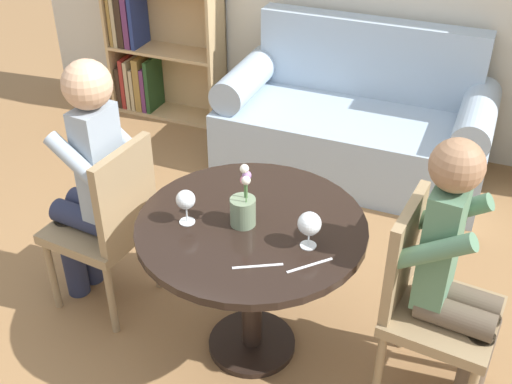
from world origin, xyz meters
TOP-DOWN VIEW (x-y plane):
  - ground_plane at (0.00, 0.00)m, footprint 16.00×16.00m
  - round_table at (0.00, 0.00)m, footprint 0.94×0.94m
  - couch at (0.00, 1.73)m, footprint 1.68×0.80m
  - bookshelf_left at (-1.62, 2.00)m, footprint 0.86×0.28m
  - chair_left at (-0.72, 0.03)m, footprint 0.46×0.46m
  - chair_right at (0.72, 0.07)m, footprint 0.46×0.46m
  - person_left at (-0.81, 0.05)m, footprint 0.44×0.37m
  - person_right at (0.81, 0.06)m, footprint 0.44×0.37m
  - wine_glass_left at (-0.24, -0.09)m, footprint 0.08×0.08m
  - wine_glass_right at (0.26, -0.05)m, footprint 0.09×0.09m
  - flower_vase at (-0.03, -0.01)m, footprint 0.10×0.10m
  - knife_left_setting at (0.30, -0.16)m, footprint 0.14×0.15m
  - fork_left_setting at (0.12, -0.24)m, footprint 0.17×0.10m

SIDE VIEW (x-z plane):
  - ground_plane at x=0.00m, z-range 0.00..0.00m
  - couch at x=0.00m, z-range -0.15..0.77m
  - chair_left at x=-0.72m, z-range 0.04..0.94m
  - chair_right at x=0.72m, z-range 0.04..0.94m
  - round_table at x=0.00m, z-range 0.21..0.92m
  - person_right at x=0.81m, z-range 0.03..1.24m
  - person_left at x=-0.81m, z-range 0.05..1.32m
  - knife_left_setting at x=0.30m, z-range 0.71..0.71m
  - fork_left_setting at x=0.12m, z-range 0.71..0.71m
  - bookshelf_left at x=-1.62m, z-range -0.05..1.46m
  - flower_vase at x=-0.03m, z-range 0.65..0.92m
  - wine_glass_right at x=0.26m, z-range 0.73..0.88m
  - wine_glass_left at x=-0.24m, z-range 0.74..0.89m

